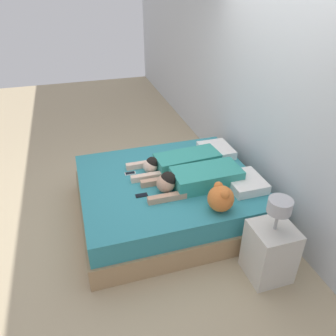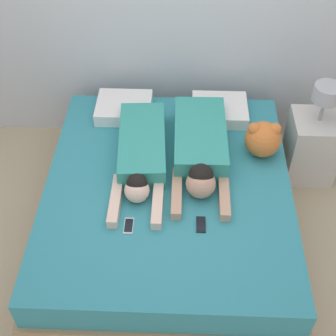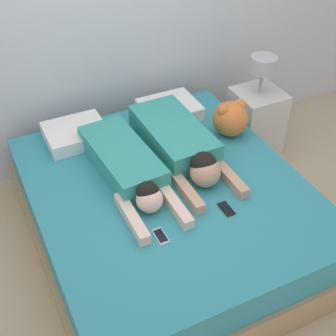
{
  "view_description": "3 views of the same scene",
  "coord_description": "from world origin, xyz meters",
  "px_view_note": "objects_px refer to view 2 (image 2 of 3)",
  "views": [
    {
      "loc": [
        3.05,
        -0.93,
        2.61
      ],
      "look_at": [
        0.0,
        0.0,
        0.66
      ],
      "focal_mm": 35.0,
      "sensor_mm": 36.0,
      "label": 1
    },
    {
      "loc": [
        0.09,
        -2.27,
        2.97
      ],
      "look_at": [
        0.0,
        0.0,
        0.66
      ],
      "focal_mm": 50.0,
      "sensor_mm": 36.0,
      "label": 2
    },
    {
      "loc": [
        -1.03,
        -2.13,
        2.59
      ],
      "look_at": [
        0.0,
        0.0,
        0.66
      ],
      "focal_mm": 50.0,
      "sensor_mm": 36.0,
      "label": 3
    }
  ],
  "objects_px": {
    "cell_phone_right": "(201,224)",
    "nightstand": "(312,144)",
    "cell_phone_left": "(129,226)",
    "plush_toy": "(263,139)",
    "bed": "(168,206)",
    "person_right": "(200,148)",
    "pillow_head_right": "(220,110)",
    "person_left": "(141,154)",
    "pillow_head_left": "(124,108)"
  },
  "relations": [
    {
      "from": "pillow_head_left",
      "to": "person_left",
      "type": "relative_size",
      "value": 0.39
    },
    {
      "from": "person_right",
      "to": "cell_phone_left",
      "type": "bearing_deg",
      "value": -125.27
    },
    {
      "from": "person_left",
      "to": "nightstand",
      "type": "relative_size",
      "value": 1.25
    },
    {
      "from": "cell_phone_left",
      "to": "plush_toy",
      "type": "relative_size",
      "value": 0.46
    },
    {
      "from": "plush_toy",
      "to": "bed",
      "type": "bearing_deg",
      "value": -153.74
    },
    {
      "from": "person_left",
      "to": "cell_phone_right",
      "type": "distance_m",
      "value": 0.73
    },
    {
      "from": "cell_phone_left",
      "to": "plush_toy",
      "type": "xyz_separation_m",
      "value": [
        0.93,
        0.74,
        0.14
      ]
    },
    {
      "from": "bed",
      "to": "person_right",
      "type": "xyz_separation_m",
      "value": [
        0.23,
        0.27,
        0.36
      ]
    },
    {
      "from": "person_left",
      "to": "cell_phone_right",
      "type": "xyz_separation_m",
      "value": [
        0.44,
        -0.57,
        -0.08
      ]
    },
    {
      "from": "cell_phone_left",
      "to": "pillow_head_right",
      "type": "bearing_deg",
      "value": 61.7
    },
    {
      "from": "person_right",
      "to": "cell_phone_left",
      "type": "height_order",
      "value": "person_right"
    },
    {
      "from": "pillow_head_left",
      "to": "person_right",
      "type": "relative_size",
      "value": 0.41
    },
    {
      "from": "pillow_head_left",
      "to": "plush_toy",
      "type": "height_order",
      "value": "plush_toy"
    },
    {
      "from": "cell_phone_right",
      "to": "nightstand",
      "type": "bearing_deg",
      "value": 47.25
    },
    {
      "from": "person_right",
      "to": "cell_phone_right",
      "type": "bearing_deg",
      "value": -89.72
    },
    {
      "from": "pillow_head_left",
      "to": "person_right",
      "type": "distance_m",
      "value": 0.81
    },
    {
      "from": "person_left",
      "to": "cell_phone_right",
      "type": "relative_size",
      "value": 8.78
    },
    {
      "from": "plush_toy",
      "to": "cell_phone_right",
      "type": "bearing_deg",
      "value": -122.89
    },
    {
      "from": "cell_phone_right",
      "to": "plush_toy",
      "type": "height_order",
      "value": "plush_toy"
    },
    {
      "from": "bed",
      "to": "cell_phone_left",
      "type": "relative_size",
      "value": 15.98
    },
    {
      "from": "cell_phone_right",
      "to": "nightstand",
      "type": "xyz_separation_m",
      "value": [
        0.95,
        1.03,
        -0.19
      ]
    },
    {
      "from": "pillow_head_right",
      "to": "cell_phone_left",
      "type": "xyz_separation_m",
      "value": [
        -0.64,
        -1.18,
        -0.05
      ]
    },
    {
      "from": "pillow_head_right",
      "to": "person_left",
      "type": "bearing_deg",
      "value": -136.07
    },
    {
      "from": "pillow_head_left",
      "to": "person_left",
      "type": "bearing_deg",
      "value": -71.89
    },
    {
      "from": "person_left",
      "to": "person_right",
      "type": "distance_m",
      "value": 0.44
    },
    {
      "from": "person_right",
      "to": "cell_phone_left",
      "type": "distance_m",
      "value": 0.82
    },
    {
      "from": "pillow_head_left",
      "to": "nightstand",
      "type": "height_order",
      "value": "nightstand"
    },
    {
      "from": "person_left",
      "to": "cell_phone_left",
      "type": "relative_size",
      "value": 8.78
    },
    {
      "from": "cell_phone_right",
      "to": "plush_toy",
      "type": "xyz_separation_m",
      "value": [
        0.46,
        0.71,
        0.14
      ]
    },
    {
      "from": "pillow_head_left",
      "to": "nightstand",
      "type": "bearing_deg",
      "value": -4.52
    },
    {
      "from": "person_right",
      "to": "pillow_head_left",
      "type": "bearing_deg",
      "value": 140.28
    },
    {
      "from": "bed",
      "to": "pillow_head_right",
      "type": "height_order",
      "value": "pillow_head_right"
    },
    {
      "from": "bed",
      "to": "person_left",
      "type": "bearing_deg",
      "value": 135.04
    },
    {
      "from": "cell_phone_left",
      "to": "plush_toy",
      "type": "height_order",
      "value": "plush_toy"
    },
    {
      "from": "pillow_head_left",
      "to": "cell_phone_right",
      "type": "height_order",
      "value": "pillow_head_left"
    },
    {
      "from": "cell_phone_left",
      "to": "nightstand",
      "type": "distance_m",
      "value": 1.78
    },
    {
      "from": "nightstand",
      "to": "person_right",
      "type": "bearing_deg",
      "value": -157.64
    },
    {
      "from": "pillow_head_right",
      "to": "nightstand",
      "type": "xyz_separation_m",
      "value": [
        0.79,
        -0.12,
        -0.24
      ]
    },
    {
      "from": "bed",
      "to": "plush_toy",
      "type": "xyz_separation_m",
      "value": [
        0.69,
        0.34,
        0.4
      ]
    },
    {
      "from": "person_right",
      "to": "cell_phone_left",
      "type": "relative_size",
      "value": 8.55
    },
    {
      "from": "cell_phone_left",
      "to": "pillow_head_left",
      "type": "bearing_deg",
      "value": 97.29
    },
    {
      "from": "pillow_head_left",
      "to": "nightstand",
      "type": "distance_m",
      "value": 1.6
    },
    {
      "from": "cell_phone_left",
      "to": "plush_toy",
      "type": "distance_m",
      "value": 1.2
    },
    {
      "from": "pillow_head_right",
      "to": "nightstand",
      "type": "bearing_deg",
      "value": -9.0
    },
    {
      "from": "plush_toy",
      "to": "cell_phone_left",
      "type": "bearing_deg",
      "value": -141.56
    },
    {
      "from": "person_left",
      "to": "nightstand",
      "type": "height_order",
      "value": "nightstand"
    },
    {
      "from": "cell_phone_right",
      "to": "plush_toy",
      "type": "bearing_deg",
      "value": 57.11
    },
    {
      "from": "person_right",
      "to": "bed",
      "type": "bearing_deg",
      "value": -130.67
    },
    {
      "from": "person_left",
      "to": "cell_phone_left",
      "type": "bearing_deg",
      "value": -93.55
    },
    {
      "from": "pillow_head_left",
      "to": "cell_phone_left",
      "type": "height_order",
      "value": "pillow_head_left"
    }
  ]
}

